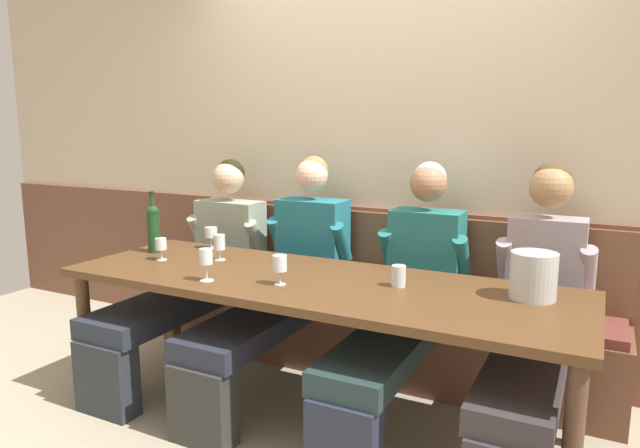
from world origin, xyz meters
TOP-DOWN VIEW (x-y plane):
  - ground_plane at (0.00, 0.00)m, footprint 6.80×6.80m
  - room_wall_back at (0.00, 1.09)m, footprint 6.80×0.08m
  - wood_wainscot_panel at (0.00, 1.04)m, footprint 6.80×0.03m
  - wall_bench at (0.00, 0.83)m, footprint 2.83×0.42m
  - dining_table at (0.00, 0.13)m, footprint 2.53×0.84m
  - person_center_left_seat at (-0.98, 0.45)m, footprint 0.54×1.28m
  - person_right_seat at (-0.36, 0.46)m, footprint 0.52×1.28m
  - person_center_right_seat at (0.36, 0.46)m, footprint 0.50×1.28m
  - person_left_seat at (0.99, 0.46)m, footprint 0.47×1.28m
  - ice_bucket at (0.98, 0.29)m, footprint 0.19×0.19m
  - wine_bottle_amber_mid at (-1.10, 0.23)m, footprint 0.07×0.07m
  - wine_glass_left_end at (-0.64, 0.24)m, footprint 0.06×0.06m
  - wine_glass_mid_right at (-0.09, -0.02)m, footprint 0.07×0.07m
  - wine_glass_right_end at (-0.43, -0.13)m, footprint 0.07×0.07m
  - wine_glass_center_rear at (-0.92, 0.09)m, footprint 0.06×0.06m
  - wine_glass_mid_left at (-0.86, 0.46)m, footprint 0.08×0.08m
  - water_tumbler_center at (0.41, 0.20)m, footprint 0.07×0.07m

SIDE VIEW (x-z plane):
  - ground_plane at x=0.00m, z-range -0.02..0.00m
  - wall_bench at x=0.00m, z-range -0.19..0.75m
  - wood_wainscot_panel at x=0.00m, z-range 0.00..0.96m
  - person_center_left_seat at x=-0.98m, z-range -0.02..1.23m
  - person_center_right_seat at x=0.36m, z-range -0.02..1.26m
  - person_right_seat at x=-0.36m, z-range -0.02..1.26m
  - person_left_seat at x=0.99m, z-range -0.01..1.28m
  - dining_table at x=0.00m, z-range 0.30..1.03m
  - water_tumbler_center at x=0.41m, z-range 0.74..0.84m
  - wine_glass_center_rear at x=-0.92m, z-range 0.76..0.88m
  - wine_glass_mid_left at x=-0.86m, z-range 0.76..0.89m
  - wine_glass_mid_right at x=-0.09m, z-range 0.76..0.90m
  - wine_glass_left_end at x=-0.64m, z-range 0.76..0.90m
  - ice_bucket at x=0.98m, z-range 0.74..0.94m
  - wine_glass_right_end at x=-0.43m, z-range 0.77..0.92m
  - wine_bottle_amber_mid at x=-1.10m, z-range 0.71..1.07m
  - room_wall_back at x=0.00m, z-range 0.00..2.80m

